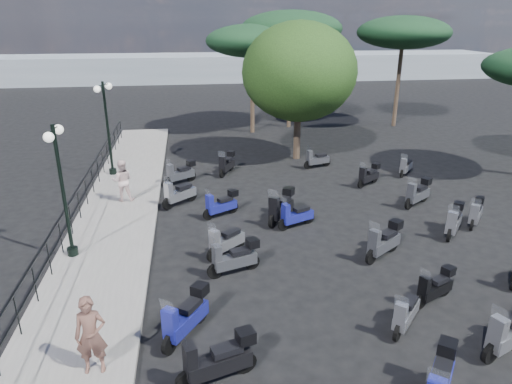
{
  "coord_description": "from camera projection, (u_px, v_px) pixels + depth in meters",
  "views": [
    {
      "loc": [
        -3.58,
        -13.03,
        7.22
      ],
      "look_at": [
        -1.26,
        2.5,
        1.2
      ],
      "focal_mm": 32.0,
      "sensor_mm": 36.0,
      "label": 1
    }
  ],
  "objects": [
    {
      "name": "woman",
      "position": [
        91.0,
        335.0,
        9.46
      ],
      "size": [
        0.67,
        0.45,
        1.79
      ],
      "primitive_type": "imported",
      "rotation": [
        0.0,
        0.0,
        0.03
      ],
      "color": "brown",
      "rests_on": "sidewalk"
    },
    {
      "name": "scooter_25",
      "position": [
        476.0,
        213.0,
        16.83
      ],
      "size": [
        1.13,
        1.26,
        1.23
      ],
      "rotation": [
        0.0,
        0.0,
        2.42
      ],
      "color": "black",
      "rests_on": "ground"
    },
    {
      "name": "scooter_14",
      "position": [
        384.0,
        242.0,
        14.52
      ],
      "size": [
        1.56,
        1.18,
        1.43
      ],
      "rotation": [
        0.0,
        0.0,
        2.18
      ],
      "color": "black",
      "rests_on": "ground"
    },
    {
      "name": "scooter_15",
      "position": [
        281.0,
        207.0,
        17.11
      ],
      "size": [
        1.28,
        1.59,
        1.48
      ],
      "rotation": [
        0.0,
        0.0,
        2.5
      ],
      "color": "black",
      "rests_on": "ground"
    },
    {
      "name": "scooter_11",
      "position": [
        227.0,
        164.0,
        22.34
      ],
      "size": [
        0.94,
        1.53,
        1.32
      ],
      "rotation": [
        0.0,
        0.0,
        2.67
      ],
      "color": "black",
      "rests_on": "ground"
    },
    {
      "name": "pine_1",
      "position": [
        403.0,
        33.0,
        30.25
      ],
      "size": [
        6.14,
        6.14,
        7.37
      ],
      "color": "#38281E",
      "rests_on": "ground"
    },
    {
      "name": "scooter_8",
      "position": [
        225.0,
        242.0,
        14.65
      ],
      "size": [
        1.35,
        1.18,
        1.35
      ],
      "rotation": [
        0.0,
        0.0,
        2.28
      ],
      "color": "black",
      "rests_on": "ground"
    },
    {
      "name": "lamp_post_1",
      "position": [
        62.0,
        184.0,
        13.67
      ],
      "size": [
        0.34,
        1.24,
        4.22
      ],
      "rotation": [
        0.0,
        0.0,
        -0.03
      ],
      "color": "black",
      "rests_on": "sidewalk"
    },
    {
      "name": "scooter_19",
      "position": [
        454.0,
        221.0,
        16.04
      ],
      "size": [
        1.24,
        1.4,
        1.36
      ],
      "rotation": [
        0.0,
        0.0,
        2.43
      ],
      "color": "black",
      "rests_on": "ground"
    },
    {
      "name": "ground",
      "position": [
        305.0,
        250.0,
        15.11
      ],
      "size": [
        120.0,
        120.0,
        0.0
      ],
      "primitive_type": "plane",
      "color": "black",
      "rests_on": "ground"
    },
    {
      "name": "scooter_5",
      "position": [
        181.0,
        173.0,
        21.02
      ],
      "size": [
        1.47,
        1.06,
        1.33
      ],
      "rotation": [
        0.0,
        0.0,
        2.15
      ],
      "color": "black",
      "rests_on": "ground"
    },
    {
      "name": "pine_2",
      "position": [
        252.0,
        41.0,
        28.62
      ],
      "size": [
        5.86,
        5.86,
        6.88
      ],
      "color": "#38281E",
      "rests_on": "ground"
    },
    {
      "name": "scooter_26",
      "position": [
        406.0,
        167.0,
        22.2
      ],
      "size": [
        1.07,
        1.16,
        1.19
      ],
      "rotation": [
        0.0,
        0.0,
        2.4
      ],
      "color": "black",
      "rests_on": "ground"
    },
    {
      "name": "scooter_21",
      "position": [
        369.0,
        176.0,
        20.83
      ],
      "size": [
        1.33,
        1.02,
        1.23
      ],
      "rotation": [
        0.0,
        0.0,
        2.18
      ],
      "color": "black",
      "rests_on": "ground"
    },
    {
      "name": "scooter_2",
      "position": [
        186.0,
        317.0,
        10.85
      ],
      "size": [
        1.19,
        1.57,
        1.44
      ],
      "rotation": [
        0.0,
        0.0,
        2.53
      ],
      "color": "black",
      "rests_on": "ground"
    },
    {
      "name": "pedestrian_far",
      "position": [
        122.0,
        181.0,
        18.55
      ],
      "size": [
        0.85,
        0.67,
        1.73
      ],
      "primitive_type": "imported",
      "rotation": [
        0.0,
        0.0,
        3.16
      ],
      "color": "beige",
      "rests_on": "sidewalk"
    },
    {
      "name": "railing",
      "position": [
        74.0,
        207.0,
        16.3
      ],
      "size": [
        0.04,
        26.04,
        1.1
      ],
      "color": "black",
      "rests_on": "sidewalk"
    },
    {
      "name": "scooter_16",
      "position": [
        317.0,
        160.0,
        23.27
      ],
      "size": [
        1.51,
        0.68,
        1.24
      ],
      "rotation": [
        0.0,
        0.0,
        1.87
      ],
      "color": "black",
      "rests_on": "ground"
    },
    {
      "name": "sidewalk",
      "position": [
        115.0,
        223.0,
        16.96
      ],
      "size": [
        3.0,
        30.0,
        0.15
      ],
      "primitive_type": "cube",
      "color": "slate",
      "rests_on": "ground"
    },
    {
      "name": "scooter_10",
      "position": [
        221.0,
        205.0,
        17.55
      ],
      "size": [
        1.44,
        0.94,
        1.26
      ],
      "rotation": [
        0.0,
        0.0,
        2.08
      ],
      "color": "black",
      "rests_on": "ground"
    },
    {
      "name": "scooter_1",
      "position": [
        218.0,
        360.0,
        9.49
      ],
      "size": [
        1.76,
        0.8,
        1.44
      ],
      "rotation": [
        0.0,
        0.0,
        1.86
      ],
      "color": "black",
      "rests_on": "ground"
    },
    {
      "name": "scooter_4",
      "position": [
        179.0,
        194.0,
        18.57
      ],
      "size": [
        1.42,
        1.24,
        1.41
      ],
      "rotation": [
        0.0,
        0.0,
        2.28
      ],
      "color": "black",
      "rests_on": "ground"
    },
    {
      "name": "distant_hills",
      "position": [
        215.0,
        67.0,
        56.13
      ],
      "size": [
        70.0,
        8.0,
        3.0
      ],
      "primitive_type": "cube",
      "color": "gray",
      "rests_on": "ground"
    },
    {
      "name": "scooter_3",
      "position": [
        234.0,
        258.0,
        13.57
      ],
      "size": [
        1.65,
        0.78,
        1.35
      ],
      "rotation": [
        0.0,
        0.0,
        1.88
      ],
      "color": "black",
      "rests_on": "ground"
    },
    {
      "name": "scooter_9",
      "position": [
        296.0,
        216.0,
        16.63
      ],
      "size": [
        1.52,
        0.82,
        1.28
      ],
      "rotation": [
        0.0,
        0.0,
        1.98
      ],
      "color": "black",
      "rests_on": "ground"
    },
    {
      "name": "scooter_7",
      "position": [
        405.0,
        314.0,
        11.15
      ],
      "size": [
        1.13,
        1.2,
        1.24
      ],
      "rotation": [
        0.0,
        0.0,
        2.39
      ],
      "color": "black",
      "rests_on": "ground"
    },
    {
      "name": "scooter_17",
      "position": [
        512.0,
        332.0,
        10.33
      ],
      "size": [
        1.75,
        0.94,
        1.47
      ],
      "rotation": [
        0.0,
        0.0,
        1.96
      ],
      "color": "black",
      "rests_on": "ground"
    },
    {
      "name": "lamp_post_2",
      "position": [
        107.0,
        123.0,
        21.15
      ],
      "size": [
        0.67,
        1.23,
        4.39
      ],
      "rotation": [
        0.0,
        0.0,
        -0.37
      ],
      "color": "black",
      "rests_on": "sidewalk"
    },
    {
      "name": "scooter_18",
      "position": [
        435.0,
        287.0,
        12.23
      ],
      "size": [
        1.38,
        0.83,
        1.19
      ],
      "rotation": [
        0.0,
        0.0,
        2.03
      ],
      "color": "black",
      "rests_on": "ground"
    },
    {
      "name": "broadleaf_tree",
      "position": [
        299.0,
        72.0,
        23.35
      ],
      "size": [
        5.93,
        5.93,
        7.14
      ],
      "color": "#38281E",
      "rests_on": "ground"
    },
    {
      "name": "pine_0",
      "position": [
        291.0,
        29.0,
        29.85
      ],
      "size": [
        6.67,
        6.67,
        7.71
      ],
      "color": "#38281E",
      "rests_on": "ground"
    },
    {
      "name": "scooter_20",
      "position": [
        418.0,
        193.0,
        18.57
      ],
      "size": [
        1.5,
        1.11,
        1.36
      ],
      "rotation": [
        0.0,
        0.0,
        2.16
      ],
      "color": "black",
      "rests_on": "ground"
    }
  ]
}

